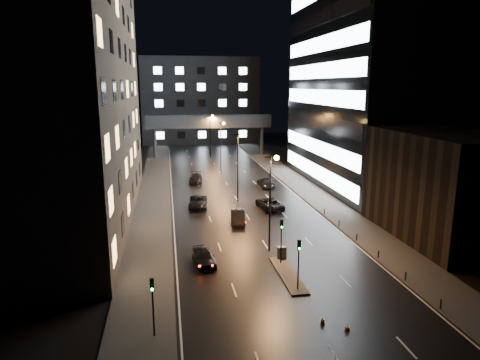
{
  "coord_description": "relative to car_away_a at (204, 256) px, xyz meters",
  "views": [
    {
      "loc": [
        -10.15,
        -33.0,
        16.99
      ],
      "look_at": [
        -0.25,
        24.66,
        4.0
      ],
      "focal_mm": 32.0,
      "sensor_mm": 36.0,
      "label": 1
    }
  ],
  "objects": [
    {
      "name": "ground",
      "position": [
        7.04,
        34.14,
        -0.79
      ],
      "size": [
        160.0,
        160.0,
        0.0
      ],
      "primitive_type": "plane",
      "color": "black",
      "rests_on": "ground"
    },
    {
      "name": "building_right_glass",
      "position": [
        32.04,
        30.14,
        21.71
      ],
      "size": [
        20.0,
        36.0,
        45.0
      ],
      "primitive_type": "cube",
      "color": "black",
      "rests_on": "ground"
    },
    {
      "name": "median_island",
      "position": [
        7.34,
        -3.86,
        -0.71
      ],
      "size": [
        1.6,
        8.0,
        0.15
      ],
      "primitive_type": "cube",
      "color": "#383533",
      "rests_on": "ground"
    },
    {
      "name": "streetlight_near",
      "position": [
        7.2,
        2.14,
        5.71
      ],
      "size": [
        1.45,
        0.5,
        10.15
      ],
      "color": "black",
      "rests_on": "ground"
    },
    {
      "name": "building_right_low",
      "position": [
        27.04,
        3.14,
        5.21
      ],
      "size": [
        10.0,
        18.0,
        12.0
      ],
      "primitive_type": "cube",
      "color": "black",
      "rests_on": "ground"
    },
    {
      "name": "sidewalk_right",
      "position": [
        19.54,
        29.14,
        -0.71
      ],
      "size": [
        5.0,
        110.0,
        0.15
      ],
      "primitive_type": "cube",
      "color": "#383533",
      "rests_on": "ground"
    },
    {
      "name": "utility_cabinet",
      "position": [
        7.74,
        -0.16,
        -0.05
      ],
      "size": [
        0.88,
        0.51,
        1.18
      ],
      "primitive_type": "cube",
      "rotation": [
        0.0,
        0.0,
        0.01
      ],
      "color": "#535456",
      "rests_on": "median_island"
    },
    {
      "name": "traffic_signal_far",
      "position": [
        7.34,
        -6.86,
        2.31
      ],
      "size": [
        0.28,
        0.34,
        4.4
      ],
      "color": "black",
      "rests_on": "median_island"
    },
    {
      "name": "cone_a",
      "position": [
        9.01,
        -13.26,
        -0.56
      ],
      "size": [
        0.51,
        0.51,
        0.45
      ],
      "primitive_type": "cone",
      "rotation": [
        0.0,
        0.0,
        0.35
      ],
      "color": "orange",
      "rests_on": "ground"
    },
    {
      "name": "car_away_b",
      "position": [
        5.32,
        11.89,
        0.03
      ],
      "size": [
        2.39,
        5.17,
        1.64
      ],
      "primitive_type": "imported",
      "rotation": [
        0.0,
        0.0,
        -0.14
      ],
      "color": "black",
      "rests_on": "ground"
    },
    {
      "name": "car_away_a",
      "position": [
        0.0,
        0.0,
        0.0
      ],
      "size": [
        2.42,
        4.82,
        1.57
      ],
      "primitive_type": "imported",
      "rotation": [
        0.0,
        0.0,
        0.13
      ],
      "color": "black",
      "rests_on": "ground"
    },
    {
      "name": "building_left",
      "position": [
        -15.46,
        18.14,
        19.21
      ],
      "size": [
        15.0,
        48.0,
        40.0
      ],
      "primitive_type": "cube",
      "color": "#2D2319",
      "rests_on": "ground"
    },
    {
      "name": "traffic_signal_corner",
      "position": [
        -4.46,
        -11.86,
        2.16
      ],
      "size": [
        0.28,
        0.34,
        4.4
      ],
      "color": "black",
      "rests_on": "ground"
    },
    {
      "name": "streetlight_far",
      "position": [
        7.2,
        62.14,
        5.71
      ],
      "size": [
        1.45,
        0.5,
        10.15
      ],
      "color": "black",
      "rests_on": "ground"
    },
    {
      "name": "streetlight_mid_a",
      "position": [
        7.2,
        22.14,
        5.71
      ],
      "size": [
        1.45,
        0.5,
        10.15
      ],
      "color": "black",
      "rests_on": "ground"
    },
    {
      "name": "sidewalk_left",
      "position": [
        -5.46,
        29.14,
        -0.71
      ],
      "size": [
        5.0,
        110.0,
        0.15
      ],
      "primitive_type": "cube",
      "color": "#383533",
      "rests_on": "ground"
    },
    {
      "name": "car_toward_a",
      "position": [
        10.77,
        17.49,
        0.02
      ],
      "size": [
        3.47,
        6.15,
        1.62
      ],
      "primitive_type": "imported",
      "rotation": [
        0.0,
        0.0,
        3.28
      ],
      "color": "black",
      "rests_on": "ground"
    },
    {
      "name": "car_toward_b",
      "position": [
        13.32,
        30.52,
        0.01
      ],
      "size": [
        2.36,
        5.54,
        1.59
      ],
      "primitive_type": "imported",
      "rotation": [
        0.0,
        0.0,
        3.16
      ],
      "color": "black",
      "rests_on": "ground"
    },
    {
      "name": "cone_b",
      "position": [
        7.59,
        -12.15,
        -0.54
      ],
      "size": [
        0.47,
        0.47,
        0.5
      ],
      "primitive_type": "cone",
      "rotation": [
        0.0,
        0.0,
        0.32
      ],
      "color": "#F7380D",
      "rests_on": "ground"
    },
    {
      "name": "traffic_signal_near",
      "position": [
        7.34,
        -1.36,
        2.31
      ],
      "size": [
        0.28,
        0.34,
        4.4
      ],
      "color": "black",
      "rests_on": "median_island"
    },
    {
      "name": "skybridge",
      "position": [
        7.04,
        64.14,
        7.55
      ],
      "size": [
        30.0,
        3.0,
        10.0
      ],
      "color": "#333335",
      "rests_on": "ground"
    },
    {
      "name": "streetlight_mid_b",
      "position": [
        7.2,
        42.14,
        5.71
      ],
      "size": [
        1.45,
        0.5,
        10.15
      ],
      "color": "black",
      "rests_on": "ground"
    },
    {
      "name": "building_far",
      "position": [
        7.04,
        92.14,
        11.71
      ],
      "size": [
        34.0,
        14.0,
        25.0
      ],
      "primitive_type": "cube",
      "color": "#333335",
      "rests_on": "ground"
    },
    {
      "name": "car_away_c",
      "position": [
        0.92,
        19.92,
        -0.03
      ],
      "size": [
        3.1,
        5.7,
        1.52
      ],
      "primitive_type": "imported",
      "rotation": [
        0.0,
        0.0,
        -0.11
      ],
      "color": "black",
      "rests_on": "ground"
    },
    {
      "name": "bollard_row",
      "position": [
        17.24,
        0.64,
        -0.34
      ],
      "size": [
        0.12,
        25.12,
        0.9
      ],
      "color": "black",
      "rests_on": "ground"
    },
    {
      "name": "car_away_d",
      "position": [
        1.73,
        35.65,
        -0.0
      ],
      "size": [
        2.72,
        5.59,
        1.57
      ],
      "primitive_type": "imported",
      "rotation": [
        0.0,
        0.0,
        -0.1
      ],
      "color": "black",
      "rests_on": "ground"
    }
  ]
}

